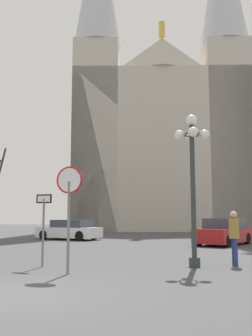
{
  "coord_description": "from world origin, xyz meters",
  "views": [
    {
      "loc": [
        3.03,
        -7.71,
        1.63
      ],
      "look_at": [
        1.14,
        17.83,
        4.86
      ],
      "focal_mm": 40.34,
      "sensor_mm": 36.0,
      "label": 1
    }
  ],
  "objects": [
    {
      "name": "ground_plane",
      "position": [
        0.0,
        0.0,
        0.0
      ],
      "size": [
        120.0,
        120.0,
        0.0
      ],
      "primitive_type": "plane",
      "color": "#424244"
    },
    {
      "name": "cathedral",
      "position": [
        3.87,
        34.58,
        12.53
      ],
      "size": [
        19.74,
        11.99,
        38.37
      ],
      "color": "#BCB5A5",
      "rests_on": "ground"
    },
    {
      "name": "stop_sign",
      "position": [
        0.61,
        2.91,
        2.13
      ],
      "size": [
        0.78,
        0.19,
        3.03
      ],
      "color": "slate",
      "rests_on": "ground"
    },
    {
      "name": "one_way_arrow_sign",
      "position": [
        -0.55,
        4.38,
        1.46
      ],
      "size": [
        0.55,
        0.2,
        2.31
      ],
      "color": "slate",
      "rests_on": "ground"
    },
    {
      "name": "street_lamp",
      "position": [
        4.3,
        4.66,
        3.17
      ],
      "size": [
        1.14,
        1.14,
        4.96
      ],
      "color": "#2D3833",
      "rests_on": "ground"
    },
    {
      "name": "parked_car_near_red",
      "position": [
        6.92,
        14.02,
        0.69
      ],
      "size": [
        3.83,
        4.53,
        1.47
      ],
      "color": "maroon",
      "rests_on": "ground"
    },
    {
      "name": "parked_car_far_white",
      "position": [
        -2.72,
        17.93,
        0.64
      ],
      "size": [
        4.7,
        3.37,
        1.34
      ],
      "color": "silver",
      "rests_on": "ground"
    },
    {
      "name": "pedestrian_walking",
      "position": [
        5.65,
        5.07,
        1.08
      ],
      "size": [
        0.32,
        0.32,
        1.77
      ],
      "color": "navy",
      "rests_on": "ground"
    }
  ]
}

